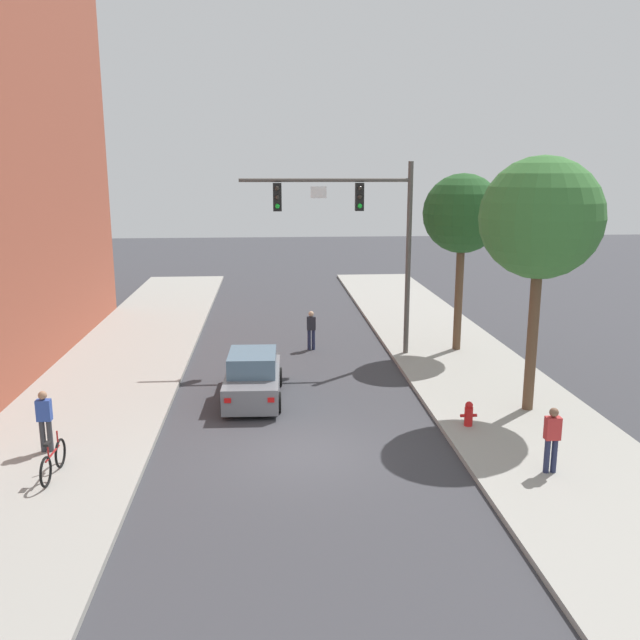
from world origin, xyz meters
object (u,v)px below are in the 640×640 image
object	(u,v)px
pedestrian_crossing_road	(311,328)
fire_hydrant	(469,414)
traffic_signal_mast	(361,223)
car_lead_grey	(253,378)
street_tree_second	(462,215)
pedestrian_sidewalk_right_walker	(552,437)
pedestrian_sidewalk_left_walker	(45,418)
street_tree_nearest	(541,219)
bicycle_leaning	(53,461)

from	to	relation	value
pedestrian_crossing_road	fire_hydrant	size ratio (longest dim) A/B	2.28
pedestrian_crossing_road	traffic_signal_mast	bearing A→B (deg)	-35.14
car_lead_grey	street_tree_second	bearing A→B (deg)	31.77
street_tree_second	pedestrian_sidewalk_right_walker	bearing A→B (deg)	-94.76
car_lead_grey	pedestrian_crossing_road	distance (m)	6.42
traffic_signal_mast	pedestrian_crossing_road	size ratio (longest dim) A/B	4.57
pedestrian_sidewalk_left_walker	street_tree_nearest	bearing A→B (deg)	8.79
pedestrian_sidewalk_right_walker	bicycle_leaning	world-z (taller)	pedestrian_sidewalk_right_walker
traffic_signal_mast	street_tree_nearest	size ratio (longest dim) A/B	0.99
fire_hydrant	pedestrian_sidewalk_left_walker	bearing A→B (deg)	-175.48
pedestrian_crossing_road	bicycle_leaning	bearing A→B (deg)	-120.73
street_tree_nearest	traffic_signal_mast	bearing A→B (deg)	122.47
bicycle_leaning	street_tree_second	xyz separation A→B (m)	(12.82, 10.70, 5.07)
pedestrian_sidewalk_right_walker	street_tree_nearest	bearing A→B (deg)	75.01
pedestrian_sidewalk_left_walker	bicycle_leaning	distance (m)	1.71
pedestrian_sidewalk_right_walker	pedestrian_crossing_road	bearing A→B (deg)	111.93
pedestrian_sidewalk_right_walker	car_lead_grey	bearing A→B (deg)	138.88
pedestrian_sidewalk_right_walker	street_tree_nearest	world-z (taller)	street_tree_nearest
pedestrian_sidewalk_left_walker	pedestrian_crossing_road	xyz separation A→B (m)	(7.53, 10.11, -0.15)
pedestrian_sidewalk_right_walker	traffic_signal_mast	bearing A→B (deg)	105.73
traffic_signal_mast	fire_hydrant	bearing A→B (deg)	-75.51
traffic_signal_mast	fire_hydrant	world-z (taller)	traffic_signal_mast
pedestrian_sidewalk_right_walker	street_tree_nearest	size ratio (longest dim) A/B	0.22
traffic_signal_mast	pedestrian_sidewalk_right_walker	size ratio (longest dim) A/B	4.57
traffic_signal_mast	pedestrian_sidewalk_left_walker	xyz separation A→B (m)	(-9.39, -8.80, -4.28)
car_lead_grey	pedestrian_sidewalk_left_walker	size ratio (longest dim) A/B	2.62
pedestrian_sidewalk_right_walker	bicycle_leaning	xyz separation A→B (m)	(-11.87, 0.71, -0.52)
pedestrian_crossing_road	street_tree_second	size ratio (longest dim) A/B	0.23
pedestrian_sidewalk_left_walker	pedestrian_crossing_road	distance (m)	12.61
pedestrian_crossing_road	street_tree_second	world-z (taller)	street_tree_second
car_lead_grey	pedestrian_crossing_road	xyz separation A→B (m)	(2.29, 5.99, 0.19)
traffic_signal_mast	pedestrian_sidewalk_left_walker	size ratio (longest dim) A/B	4.57
pedestrian_sidewalk_left_walker	car_lead_grey	bearing A→B (deg)	38.14
pedestrian_sidewalk_right_walker	street_tree_second	bearing A→B (deg)	85.24
car_lead_grey	street_tree_second	size ratio (longest dim) A/B	0.61
pedestrian_sidewalk_left_walker	pedestrian_sidewalk_right_walker	size ratio (longest dim) A/B	1.00
car_lead_grey	street_tree_nearest	xyz separation A→B (m)	(8.41, -2.01, 5.20)
traffic_signal_mast	car_lead_grey	xyz separation A→B (m)	(-4.15, -4.68, -4.62)
bicycle_leaning	street_tree_nearest	bearing A→B (deg)	15.51
traffic_signal_mast	pedestrian_sidewalk_right_walker	distance (m)	12.22
traffic_signal_mast	car_lead_grey	world-z (taller)	traffic_signal_mast
pedestrian_crossing_road	pedestrian_sidewalk_right_walker	distance (m)	13.29
fire_hydrant	street_tree_second	xyz separation A→B (m)	(2.01, 8.30, 5.11)
car_lead_grey	pedestrian_sidewalk_right_walker	distance (m)	9.63
traffic_signal_mast	street_tree_second	bearing A→B (deg)	5.57
bicycle_leaning	street_tree_nearest	world-z (taller)	street_tree_nearest
car_lead_grey	fire_hydrant	size ratio (longest dim) A/B	5.96
traffic_signal_mast	street_tree_nearest	distance (m)	7.96
car_lead_grey	fire_hydrant	world-z (taller)	car_lead_grey
fire_hydrant	street_tree_nearest	size ratio (longest dim) A/B	0.10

